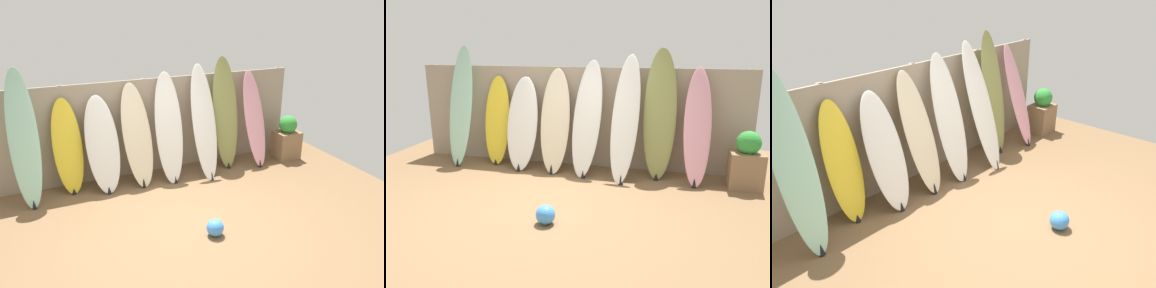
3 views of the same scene
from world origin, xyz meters
TOP-DOWN VIEW (x-y plane):
  - ground at (0.00, 0.00)m, footprint 7.68×7.68m
  - fence_back at (-0.00, 2.01)m, footprint 6.08×0.11m
  - surfboard_seafoam_0 at (-2.09, 1.59)m, footprint 0.46×0.62m
  - surfboard_yellow_1 at (-1.45, 1.74)m, footprint 0.49×0.41m
  - surfboard_white_2 at (-0.89, 1.60)m, footprint 0.58×0.62m
  - surfboard_cream_3 at (-0.28, 1.61)m, footprint 0.56×0.68m
  - surfboard_white_4 at (0.30, 1.57)m, footprint 0.58×0.75m
  - surfboard_white_5 at (0.96, 1.49)m, footprint 0.52×0.89m
  - surfboard_olive_6 at (1.50, 1.67)m, footprint 0.55×0.50m
  - surfboard_pink_7 at (2.10, 1.56)m, footprint 0.45×0.72m
  - planter_box at (2.86, 1.47)m, footprint 0.50×0.41m
  - beach_ball at (0.23, -0.45)m, footprint 0.25×0.25m

SIDE VIEW (x-z plane):
  - ground at x=0.00m, z-range 0.00..0.00m
  - beach_ball at x=0.23m, z-range 0.00..0.25m
  - planter_box at x=2.86m, z-range -0.04..0.88m
  - surfboard_yellow_1 at x=-1.45m, z-range -0.01..1.62m
  - surfboard_white_2 at x=-0.89m, z-range -0.01..1.63m
  - surfboard_cream_3 at x=-0.28m, z-range -0.02..1.77m
  - fence_back at x=0.00m, z-range 0.00..1.80m
  - surfboard_pink_7 at x=2.10m, z-range -0.01..1.84m
  - surfboard_white_4 at x=0.30m, z-range -0.01..1.93m
  - surfboard_white_5 at x=0.96m, z-range -0.01..2.03m
  - surfboard_olive_6 at x=1.50m, z-range -0.01..2.14m
  - surfboard_seafoam_0 at x=-2.09m, z-range -0.02..2.17m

